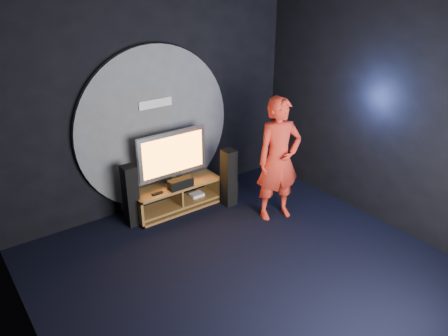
{
  "coord_description": "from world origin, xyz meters",
  "views": [
    {
      "loc": [
        -2.94,
        -3.42,
        3.59
      ],
      "look_at": [
        0.32,
        1.05,
        1.05
      ],
      "focal_mm": 35.0,
      "sensor_mm": 36.0,
      "label": 1
    }
  ],
  "objects_px": {
    "player": "(279,160)",
    "tv": "(173,156)",
    "tower_speaker_left": "(131,196)",
    "tower_speaker_right": "(229,178)",
    "subwoofer": "(225,189)",
    "media_console": "(177,198)"
  },
  "relations": [
    {
      "from": "tower_speaker_left",
      "to": "player",
      "type": "distance_m",
      "value": 2.29
    },
    {
      "from": "tower_speaker_left",
      "to": "media_console",
      "type": "bearing_deg",
      "value": -0.16
    },
    {
      "from": "tv",
      "to": "tower_speaker_left",
      "type": "xyz_separation_m",
      "value": [
        -0.78,
        -0.06,
        -0.44
      ]
    },
    {
      "from": "tower_speaker_left",
      "to": "player",
      "type": "xyz_separation_m",
      "value": [
        1.95,
        -1.1,
        0.48
      ]
    },
    {
      "from": "tv",
      "to": "tower_speaker_right",
      "type": "xyz_separation_m",
      "value": [
        0.78,
        -0.43,
        -0.44
      ]
    },
    {
      "from": "tv",
      "to": "tower_speaker_left",
      "type": "height_order",
      "value": "tv"
    },
    {
      "from": "media_console",
      "to": "tower_speaker_left",
      "type": "relative_size",
      "value": 1.51
    },
    {
      "from": "tower_speaker_left",
      "to": "tv",
      "type": "bearing_deg",
      "value": 4.76
    },
    {
      "from": "tower_speaker_left",
      "to": "tower_speaker_right",
      "type": "relative_size",
      "value": 1.0
    },
    {
      "from": "tv",
      "to": "tower_speaker_left",
      "type": "distance_m",
      "value": 0.9
    },
    {
      "from": "player",
      "to": "tv",
      "type": "bearing_deg",
      "value": 150.7
    },
    {
      "from": "tower_speaker_right",
      "to": "subwoofer",
      "type": "relative_size",
      "value": 2.85
    },
    {
      "from": "media_console",
      "to": "tower_speaker_right",
      "type": "distance_m",
      "value": 0.9
    },
    {
      "from": "player",
      "to": "tower_speaker_right",
      "type": "bearing_deg",
      "value": 133.44
    },
    {
      "from": "tv",
      "to": "media_console",
      "type": "bearing_deg",
      "value": -84.2
    },
    {
      "from": "tower_speaker_right",
      "to": "subwoofer",
      "type": "distance_m",
      "value": 0.37
    },
    {
      "from": "subwoofer",
      "to": "player",
      "type": "distance_m",
      "value": 1.26
    },
    {
      "from": "tower_speaker_right",
      "to": "subwoofer",
      "type": "xyz_separation_m",
      "value": [
        0.07,
        0.19,
        -0.32
      ]
    },
    {
      "from": "tower_speaker_right",
      "to": "tower_speaker_left",
      "type": "bearing_deg",
      "value": 166.95
    },
    {
      "from": "tower_speaker_left",
      "to": "subwoofer",
      "type": "bearing_deg",
      "value": -6.08
    },
    {
      "from": "media_console",
      "to": "subwoofer",
      "type": "relative_size",
      "value": 4.3
    },
    {
      "from": "tv",
      "to": "subwoofer",
      "type": "bearing_deg",
      "value": -15.68
    }
  ]
}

